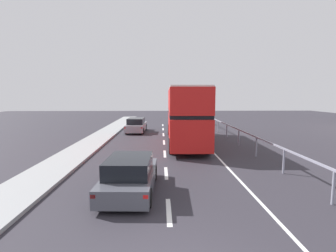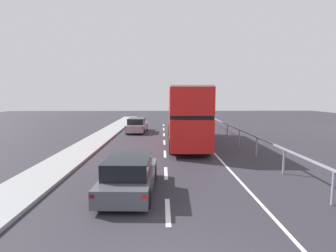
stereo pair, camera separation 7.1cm
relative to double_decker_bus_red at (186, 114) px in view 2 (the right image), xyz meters
The scene contains 5 objects.
lane_paint_markings 7.45m from the double_decker_bus_red, 87.63° to the right, with size 3.32×46.00×0.01m.
bridge_side_railing 7.68m from the double_decker_bus_red, 59.05° to the right, with size 0.10×42.00×1.23m.
double_decker_bus_red is the anchor object (origin of this frame).
hatchback_car_near 10.97m from the double_decker_bus_red, 106.49° to the right, with size 1.98×4.30×1.39m.
sedan_car_ahead 7.74m from the double_decker_bus_red, 125.61° to the left, with size 1.94×4.54×1.45m.
Camera 2 is at (-0.17, -4.40, 3.65)m, focal length 27.39 mm.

